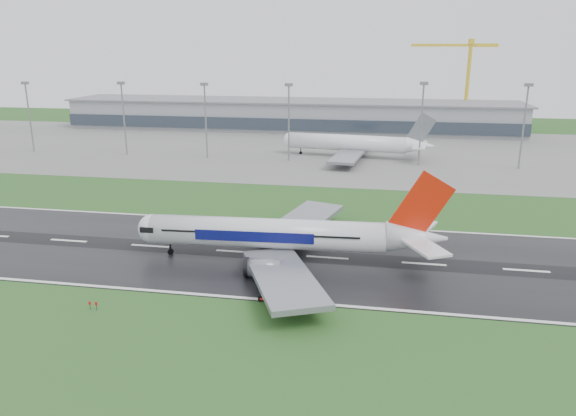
# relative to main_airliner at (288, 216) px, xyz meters

# --- Properties ---
(ground) EXTENTS (520.00, 520.00, 0.00)m
(ground) POSITION_rel_main_airliner_xyz_m (-31.98, 2.53, -9.61)
(ground) COLOR #214D1C
(ground) RESTS_ON ground
(runway) EXTENTS (400.00, 45.00, 0.10)m
(runway) POSITION_rel_main_airliner_xyz_m (-31.98, 2.53, -9.56)
(runway) COLOR black
(runway) RESTS_ON ground
(apron) EXTENTS (400.00, 130.00, 0.08)m
(apron) POSITION_rel_main_airliner_xyz_m (-31.98, 127.53, -9.57)
(apron) COLOR slate
(apron) RESTS_ON ground
(terminal) EXTENTS (240.00, 36.00, 15.00)m
(terminal) POSITION_rel_main_airliner_xyz_m (-31.98, 187.53, -2.11)
(terminal) COLOR gray
(terminal) RESTS_ON ground
(main_airliner) EXTENTS (67.63, 64.73, 19.02)m
(main_airliner) POSITION_rel_main_airliner_xyz_m (0.00, 0.00, 0.00)
(main_airliner) COLOR silver
(main_airliner) RESTS_ON runway
(parked_airliner) EXTENTS (69.12, 65.36, 18.33)m
(parked_airliner) POSITION_rel_main_airliner_xyz_m (6.70, 114.17, -0.37)
(parked_airliner) COLOR white
(parked_airliner) RESTS_ON apron
(tower_crane) EXTENTS (46.17, 18.37, 47.15)m
(tower_crane) POSITION_rel_main_airliner_xyz_m (61.58, 202.53, 13.96)
(tower_crane) COLOR gold
(tower_crane) RESTS_ON ground
(runway_sign) EXTENTS (2.31, 0.64, 1.04)m
(runway_sign) POSITION_rel_main_airliner_xyz_m (-0.68, -20.07, -9.09)
(runway_sign) COLOR black
(runway_sign) RESTS_ON ground
(floodmast_0) EXTENTS (0.64, 0.64, 28.26)m
(floodmast_0) POSITION_rel_main_airliner_xyz_m (-129.27, 102.53, 4.52)
(floodmast_0) COLOR gray
(floodmast_0) RESTS_ON ground
(floodmast_1) EXTENTS (0.64, 0.64, 28.69)m
(floodmast_1) POSITION_rel_main_airliner_xyz_m (-86.43, 102.53, 4.73)
(floodmast_1) COLOR gray
(floodmast_1) RESTS_ON ground
(floodmast_2) EXTENTS (0.64, 0.64, 28.64)m
(floodmast_2) POSITION_rel_main_airliner_xyz_m (-51.47, 102.53, 4.71)
(floodmast_2) COLOR gray
(floodmast_2) RESTS_ON ground
(floodmast_3) EXTENTS (0.64, 0.64, 28.77)m
(floodmast_3) POSITION_rel_main_airliner_xyz_m (-17.84, 102.53, 4.78)
(floodmast_3) COLOR gray
(floodmast_3) RESTS_ON ground
(floodmast_4) EXTENTS (0.64, 0.64, 29.85)m
(floodmast_4) POSITION_rel_main_airliner_xyz_m (32.24, 102.53, 5.31)
(floodmast_4) COLOR gray
(floodmast_4) RESTS_ON ground
(floodmast_5) EXTENTS (0.64, 0.64, 29.68)m
(floodmast_5) POSITION_rel_main_airliner_xyz_m (68.32, 102.53, 5.23)
(floodmast_5) COLOR gray
(floodmast_5) RESTS_ON ground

